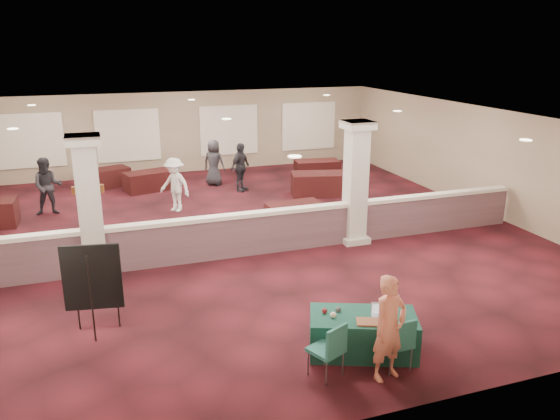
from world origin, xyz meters
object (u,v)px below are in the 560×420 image
object	(u,v)px
conf_chair_main	(398,340)
far_table_back_center	(149,181)
far_table_back_right	(317,169)
near_table	(363,334)
woman	(389,328)
conf_chair_side	(330,347)
far_table_front_right	(320,184)
far_table_back_left	(105,178)
attendee_c	(240,167)
easel_board	(92,278)
attendee_a	(48,186)
attendee_b	(175,185)
attendee_d	(214,163)
far_table_front_center	(294,214)

from	to	relation	value
conf_chair_main	far_table_back_center	bearing A→B (deg)	99.99
conf_chair_main	far_table_back_right	size ratio (longest dim) A/B	0.56
near_table	far_table_back_center	world-z (taller)	near_table
woman	conf_chair_side	bearing A→B (deg)	148.25
near_table	far_table_front_right	size ratio (longest dim) A/B	0.94
woman	far_table_back_left	size ratio (longest dim) A/B	1.03
conf_chair_side	attendee_c	bearing A→B (deg)	57.71
conf_chair_main	far_table_front_right	bearing A→B (deg)	72.36
near_table	conf_chair_side	distance (m)	1.00
far_table_back_center	attendee_c	xyz separation A→B (m)	(3.05, -1.14, 0.51)
easel_board	attendee_a	xyz separation A→B (m)	(-1.19, 8.00, -0.22)
woman	attendee_c	world-z (taller)	woman
near_table	easel_board	bearing A→B (deg)	175.43
woman	attendee_b	xyz separation A→B (m)	(-1.79, 9.97, -0.02)
near_table	woman	bearing A→B (deg)	-66.35
woman	attendee_a	xyz separation A→B (m)	(-5.49, 10.89, 0.02)
attendee_a	attendee_d	world-z (taller)	attendee_a
attendee_b	attendee_d	xyz separation A→B (m)	(1.84, 2.76, -0.01)
far_table_front_center	far_table_back_right	distance (m)	5.75
attendee_d	far_table_back_left	bearing A→B (deg)	23.16
woman	attendee_b	world-z (taller)	woman
attendee_a	attendee_d	distance (m)	5.83
far_table_front_center	attendee_b	bearing A→B (deg)	140.84
conf_chair_main	attendee_b	distance (m)	10.07
far_table_front_right	attendee_d	distance (m)	4.05
far_table_back_left	attendee_c	size ratio (longest dim) A/B	0.98
attendee_b	conf_chair_main	bearing A→B (deg)	-30.18
far_table_back_center	attendee_b	xyz separation A→B (m)	(0.51, -2.77, 0.50)
conf_chair_side	attendee_a	distance (m)	11.58
conf_chair_side	far_table_front_center	distance (m)	7.53
far_table_back_center	attendee_c	size ratio (longest dim) A/B	0.99
conf_chair_side	easel_board	xyz separation A→B (m)	(-3.43, 2.62, 0.54)
attendee_d	attendee_c	bearing A→B (deg)	158.94
far_table_front_right	attendee_d	world-z (taller)	attendee_d
easel_board	attendee_c	size ratio (longest dim) A/B	1.01
easel_board	far_table_back_left	distance (m)	10.85
conf_chair_main	attendee_a	size ratio (longest dim) A/B	0.53
attendee_a	far_table_back_center	bearing A→B (deg)	30.68
conf_chair_main	far_table_back_center	size ratio (longest dim) A/B	0.55
easel_board	attendee_d	size ratio (longest dim) A/B	1.04
conf_chair_side	attendee_d	size ratio (longest dim) A/B	0.56
conf_chair_side	woman	distance (m)	0.96
far_table_front_center	far_table_back_center	world-z (taller)	far_table_back_center
conf_chair_main	far_table_back_right	world-z (taller)	conf_chair_main
conf_chair_main	far_table_back_left	xyz separation A→B (m)	(-4.02, 13.59, -0.21)
near_table	far_table_back_right	distance (m)	12.42
conf_chair_main	near_table	bearing A→B (deg)	111.10
conf_chair_main	far_table_back_left	size ratio (longest dim) A/B	0.56
conf_chair_main	far_table_back_center	distance (m)	12.88
conf_chair_side	far_table_front_right	xyz separation A→B (m)	(4.04, 9.93, -0.17)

